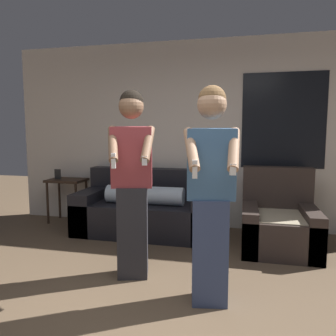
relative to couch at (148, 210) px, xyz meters
name	(u,v)px	position (x,y,z in m)	size (l,w,h in m)	color
wall_back	(205,135)	(0.72, 0.49, 1.04)	(5.86, 0.07, 2.70)	silver
couch	(148,210)	(0.00, 0.00, 0.00)	(1.92, 0.90, 0.86)	black
armchair	(278,224)	(1.71, -0.24, -0.01)	(0.86, 0.95, 0.95)	#332823
side_table	(67,186)	(-1.38, 0.22, 0.25)	(0.56, 0.41, 0.82)	#332319
person_left	(132,181)	(0.25, -1.37, 0.63)	(0.47, 0.53, 1.79)	#28282D
person_right	(211,193)	(1.03, -1.70, 0.61)	(0.44, 0.50, 1.77)	#384770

